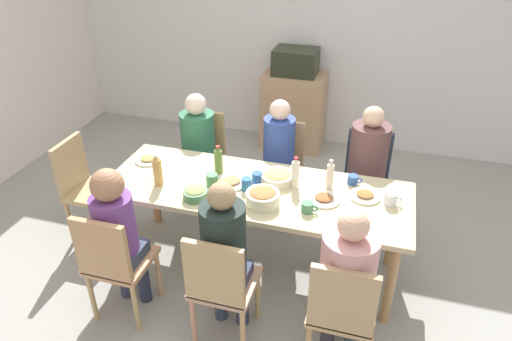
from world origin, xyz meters
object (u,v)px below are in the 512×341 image
(person_2, at_px, (367,161))
(cup_4, at_px, (212,180))
(person_0, at_px, (198,141))
(cup_6, at_px, (247,184))
(plate_1, at_px, (365,195))
(microwave, at_px, (296,61))
(chair_4, at_px, (342,309))
(person_1, at_px, (117,230))
(chair_1, at_px, (114,260))
(side_cabinet, at_px, (294,111))
(bottle_2, at_px, (218,160))
(cup_1, at_px, (353,180))
(chair_5, at_px, (280,164))
(bowl_2, at_px, (263,197))
(chair_0, at_px, (203,153))
(plate_2, at_px, (324,199))
(plate_3, at_px, (231,182))
(person_3, at_px, (225,250))
(bottle_0, at_px, (330,175))
(bottle_1, at_px, (295,173))
(person_5, at_px, (278,152))
(chair_6, at_px, (84,183))
(dining_table, at_px, (256,197))
(cup_3, at_px, (258,177))
(person_4, at_px, (347,275))
(cup_5, at_px, (223,187))
(chair_3, at_px, (221,283))
(cup_0, at_px, (308,207))
(cup_2, at_px, (391,199))
(bottle_3, at_px, (157,171))
(chair_2, at_px, (365,177))

(person_2, distance_m, cup_4, 1.32)
(person_0, xyz_separation_m, cup_6, (0.70, -0.74, 0.10))
(plate_1, xyz_separation_m, microwave, (-0.97, 2.05, 0.28))
(chair_4, bearing_deg, person_1, 176.54)
(chair_1, xyz_separation_m, cup_4, (0.44, 0.73, 0.28))
(cup_4, distance_m, side_cabinet, 2.24)
(plate_1, height_order, bottle_2, bottle_2)
(cup_1, distance_m, side_cabinet, 2.11)
(person_2, xyz_separation_m, chair_5, (-0.76, 0.09, -0.21))
(chair_4, xyz_separation_m, chair_5, (-0.76, 1.58, 0.00))
(bowl_2, height_order, side_cabinet, side_cabinet)
(person_0, bearing_deg, microwave, 68.25)
(chair_0, bearing_deg, plate_2, -32.45)
(chair_5, height_order, cup_4, chair_5)
(plate_1, relative_size, cup_1, 2.03)
(plate_3, bearing_deg, side_cabinet, 89.52)
(person_3, xyz_separation_m, chair_5, (0.00, 1.48, -0.20))
(bottle_0, relative_size, bottle_1, 0.97)
(cup_1, bearing_deg, chair_5, 142.46)
(person_5, relative_size, chair_6, 1.30)
(chair_4, xyz_separation_m, person_5, (-0.76, 1.48, 0.18))
(person_3, bearing_deg, plate_2, 52.95)
(dining_table, relative_size, bowl_2, 9.63)
(person_5, bearing_deg, cup_3, -91.23)
(person_4, relative_size, plate_3, 4.67)
(plate_1, bearing_deg, person_3, -134.58)
(person_2, height_order, side_cabinet, person_2)
(plate_2, bearing_deg, plate_3, 177.76)
(person_4, bearing_deg, cup_5, 149.38)
(cup_1, distance_m, cup_6, 0.80)
(chair_0, xyz_separation_m, chair_3, (0.76, -1.58, 0.00))
(cup_1, bearing_deg, chair_1, -144.01)
(plate_3, xyz_separation_m, cup_0, (0.62, -0.20, 0.02))
(person_2, bearing_deg, person_1, -137.55)
(dining_table, xyz_separation_m, cup_4, (-0.32, -0.06, 0.12))
(dining_table, relative_size, cup_2, 18.85)
(chair_0, distance_m, bottle_2, 0.85)
(person_2, xyz_separation_m, bottle_3, (-1.48, -0.86, 0.14))
(dining_table, bearing_deg, cup_6, -143.20)
(person_0, bearing_deg, bottle_3, -86.96)
(person_0, relative_size, plate_2, 4.87)
(bowl_2, height_order, cup_4, bowl_2)
(chair_2, height_order, bowl_2, chair_2)
(chair_0, xyz_separation_m, cup_0, (1.19, -0.98, 0.27))
(bottle_2, bearing_deg, cup_4, -84.03)
(chair_0, relative_size, chair_6, 1.00)
(person_0, relative_size, cup_3, 9.81)
(chair_2, bearing_deg, plate_2, -107.29)
(dining_table, relative_size, chair_2, 2.54)
(plate_1, bearing_deg, side_cabinet, 115.20)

